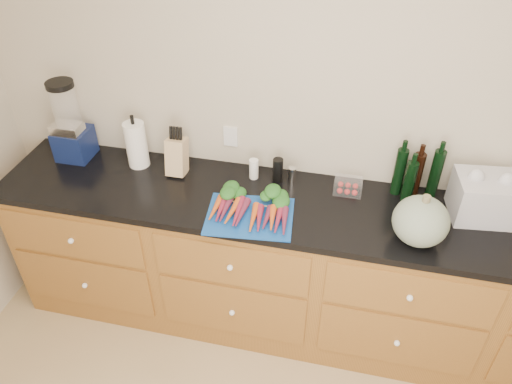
% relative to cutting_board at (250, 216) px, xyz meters
% --- Properties ---
extents(wall_back, '(4.10, 0.05, 2.60)m').
position_rel_cutting_board_xyz_m(wall_back, '(0.38, 0.48, 0.35)').
color(wall_back, '#C1B5A0').
rests_on(wall_back, ground).
extents(cabinets, '(3.60, 0.64, 0.90)m').
position_rel_cutting_board_xyz_m(cabinets, '(0.38, 0.16, -0.49)').
color(cabinets, brown).
rests_on(cabinets, ground).
extents(countertop, '(3.64, 0.62, 0.04)m').
position_rel_cutting_board_xyz_m(countertop, '(0.38, 0.16, -0.03)').
color(countertop, black).
rests_on(countertop, cabinets).
extents(cutting_board, '(0.47, 0.38, 0.01)m').
position_rel_cutting_board_xyz_m(cutting_board, '(0.00, 0.00, 0.00)').
color(cutting_board, '#11469A').
rests_on(cutting_board, countertop).
extents(carrots, '(0.40, 0.30, 0.06)m').
position_rel_cutting_board_xyz_m(carrots, '(0.00, 0.04, 0.03)').
color(carrots, '#D45518').
rests_on(carrots, cutting_board).
extents(squash, '(0.27, 0.27, 0.24)m').
position_rel_cutting_board_xyz_m(squash, '(0.82, 0.01, 0.11)').
color(squash, slate).
rests_on(squash, countertop).
extents(blender_appliance, '(0.19, 0.19, 0.48)m').
position_rel_cutting_board_xyz_m(blender_appliance, '(-1.14, 0.32, 0.20)').
color(blender_appliance, '#0E1A45').
rests_on(blender_appliance, countertop).
extents(paper_towel, '(0.12, 0.12, 0.27)m').
position_rel_cutting_board_xyz_m(paper_towel, '(-0.74, 0.32, 0.13)').
color(paper_towel, white).
rests_on(paper_towel, countertop).
extents(knife_block, '(0.10, 0.10, 0.21)m').
position_rel_cutting_board_xyz_m(knife_block, '(-0.49, 0.30, 0.10)').
color(knife_block, tan).
rests_on(knife_block, countertop).
extents(grinder_salt, '(0.05, 0.05, 0.12)m').
position_rel_cutting_board_xyz_m(grinder_salt, '(-0.06, 0.34, 0.05)').
color(grinder_salt, white).
rests_on(grinder_salt, countertop).
extents(grinder_pepper, '(0.06, 0.06, 0.14)m').
position_rel_cutting_board_xyz_m(grinder_pepper, '(0.08, 0.34, 0.07)').
color(grinder_pepper, black).
rests_on(grinder_pepper, countertop).
extents(canister_chrome, '(0.04, 0.04, 0.10)m').
position_rel_cutting_board_xyz_m(canister_chrome, '(0.16, 0.34, 0.04)').
color(canister_chrome, silver).
rests_on(canister_chrome, countertop).
extents(tomato_box, '(0.15, 0.12, 0.07)m').
position_rel_cutting_board_xyz_m(tomato_box, '(0.47, 0.33, 0.03)').
color(tomato_box, white).
rests_on(tomato_box, countertop).
extents(bottles, '(0.24, 0.12, 0.29)m').
position_rel_cutting_board_xyz_m(bottles, '(0.80, 0.37, 0.13)').
color(bottles, black).
rests_on(bottles, countertop).
extents(grocery_bag, '(0.33, 0.28, 0.22)m').
position_rel_cutting_board_xyz_m(grocery_bag, '(1.14, 0.28, 0.11)').
color(grocery_bag, silver).
rests_on(grocery_bag, countertop).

